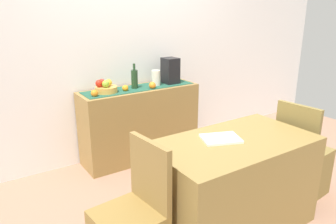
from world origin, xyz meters
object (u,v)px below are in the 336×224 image
at_px(dining_table, 232,184).
at_px(ceramic_vase, 156,78).
at_px(wine_bottle, 134,79).
at_px(coffee_maker, 170,71).
at_px(fruit_bowl, 106,89).
at_px(chair_by_corner, 301,167).
at_px(sideboard_console, 141,123).
at_px(open_book, 221,139).

bearing_deg(dining_table, ceramic_vase, 81.21).
relative_size(wine_bottle, coffee_maker, 0.92).
height_order(fruit_bowl, chair_by_corner, fruit_bowl).
distance_m(sideboard_console, fruit_bowl, 0.60).
height_order(sideboard_console, chair_by_corner, chair_by_corner).
bearing_deg(wine_bottle, dining_table, -88.44).
bearing_deg(dining_table, coffee_maker, 74.12).
bearing_deg(sideboard_console, wine_bottle, -180.00).
bearing_deg(sideboard_console, ceramic_vase, 0.00).
xyz_separation_m(sideboard_console, ceramic_vase, (0.21, 0.00, 0.50)).
distance_m(ceramic_vase, open_book, 1.49).
bearing_deg(open_book, wine_bottle, 109.51).
relative_size(sideboard_console, ceramic_vase, 7.65).
xyz_separation_m(coffee_maker, dining_table, (-0.43, -1.51, -0.61)).
xyz_separation_m(sideboard_console, dining_table, (-0.02, -1.51, -0.05)).
height_order(coffee_maker, chair_by_corner, coffee_maker).
distance_m(fruit_bowl, chair_by_corner, 2.07).
xyz_separation_m(coffee_maker, ceramic_vase, (-0.20, 0.00, -0.06)).
height_order(ceramic_vase, open_book, ceramic_vase).
distance_m(sideboard_console, wine_bottle, 0.53).
distance_m(sideboard_console, dining_table, 1.51).
xyz_separation_m(wine_bottle, dining_table, (0.04, -1.51, -0.57)).
bearing_deg(sideboard_console, fruit_bowl, 180.00).
height_order(sideboard_console, coffee_maker, coffee_maker).
relative_size(sideboard_console, wine_bottle, 4.88).
xyz_separation_m(sideboard_console, coffee_maker, (0.41, 0.00, 0.57)).
xyz_separation_m(ceramic_vase, open_book, (-0.32, -1.45, -0.17)).
bearing_deg(open_book, fruit_bowl, 122.60).
bearing_deg(sideboard_console, open_book, -94.14).
height_order(fruit_bowl, open_book, fruit_bowl).
distance_m(wine_bottle, open_book, 1.46).
xyz_separation_m(fruit_bowl, chair_by_corner, (1.27, -1.51, -0.60)).
relative_size(dining_table, open_book, 4.49).
bearing_deg(fruit_bowl, coffee_maker, 0.00).
distance_m(fruit_bowl, ceramic_vase, 0.61).
xyz_separation_m(sideboard_console, chair_by_corner, (0.87, -1.51, -0.15)).
distance_m(sideboard_console, ceramic_vase, 0.55).
relative_size(fruit_bowl, dining_table, 0.18).
distance_m(sideboard_console, open_book, 1.49).
bearing_deg(chair_by_corner, wine_bottle, 121.63).
xyz_separation_m(dining_table, chair_by_corner, (0.89, -0.00, -0.10)).
xyz_separation_m(coffee_maker, open_book, (-0.51, -1.45, -0.23)).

